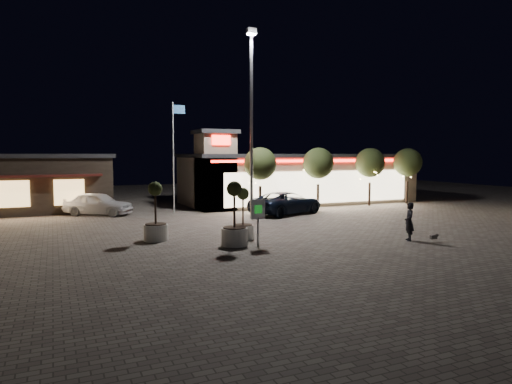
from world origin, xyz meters
name	(u,v)px	position (x,y,z in m)	size (l,w,h in m)	color
ground	(279,242)	(0.00, 0.00, 0.00)	(90.00, 90.00, 0.00)	#665C52
retail_building	(294,178)	(9.51, 15.82, 2.21)	(20.40, 8.40, 6.10)	gray
floodlight_pole	(251,112)	(2.00, 8.00, 7.02)	(0.60, 0.40, 12.38)	gray
flagpole	(175,148)	(-1.90, 13.00, 4.74)	(0.95, 0.10, 8.00)	white
string_tree_a	(260,164)	(4.00, 11.00, 3.56)	(2.42, 2.42, 4.79)	#332319
string_tree_b	(318,163)	(9.00, 11.00, 3.56)	(2.42, 2.42, 4.79)	#332319
string_tree_c	(370,163)	(14.00, 11.00, 3.56)	(2.42, 2.42, 4.79)	#332319
string_tree_d	(408,162)	(18.00, 11.00, 3.56)	(2.42, 2.42, 4.79)	#332319
pickup_truck	(286,203)	(5.20, 9.10, 0.80)	(2.67, 5.79, 1.61)	black
white_sedan	(98,204)	(-7.17, 14.00, 0.81)	(1.92, 4.77, 1.62)	silver
pedestrian	(409,222)	(6.01, -2.35, 0.95)	(0.69, 0.46, 1.90)	black
dog	(435,236)	(6.99, -3.06, 0.26)	(0.49, 0.17, 0.26)	#59514C
planter_left	(156,222)	(-5.43, 2.79, 0.91)	(1.19, 1.19, 2.93)	silver
planter_mid	(234,226)	(-2.32, 0.07, 0.94)	(1.23, 1.23, 3.03)	silver
planter_right	(243,223)	(-1.35, 1.35, 0.81)	(1.06, 1.06, 2.61)	silver
valet_sign	(258,213)	(-1.29, -0.35, 1.53)	(0.72, 0.11, 2.18)	gray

